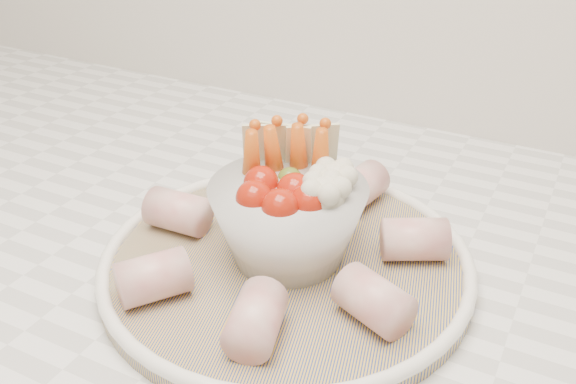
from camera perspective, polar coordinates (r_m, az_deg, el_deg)
The scene contains 3 objects.
serving_platter at distance 0.57m, azimuth -0.14°, elevation -6.21°, with size 0.39×0.39×0.02m.
veggie_bowl at distance 0.55m, azimuth 0.09°, elevation -1.93°, with size 0.13×0.14×0.12m.
cured_meat_rolls at distance 0.56m, azimuth -0.19°, elevation -4.24°, with size 0.27×0.28×0.04m.
Camera 1 is at (0.08, 0.98, 1.27)m, focal length 40.00 mm.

